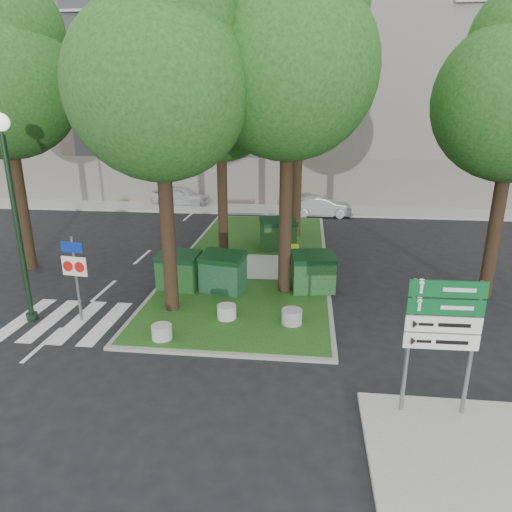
# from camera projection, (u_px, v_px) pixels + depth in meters

# --- Properties ---
(ground) EXTENTS (120.00, 120.00, 0.00)m
(ground) POSITION_uv_depth(u_px,v_px,m) (201.00, 354.00, 12.25)
(ground) COLOR black
(ground) RESTS_ON ground
(median_island) EXTENTS (6.00, 16.00, 0.12)m
(median_island) POSITION_uv_depth(u_px,v_px,m) (254.00, 260.00, 19.75)
(median_island) COLOR #1F4112
(median_island) RESTS_ON ground
(median_kerb) EXTENTS (6.30, 16.30, 0.10)m
(median_kerb) POSITION_uv_depth(u_px,v_px,m) (254.00, 260.00, 19.75)
(median_kerb) COLOR gray
(median_kerb) RESTS_ON ground
(sidewalk_corner) EXTENTS (5.00, 4.00, 0.12)m
(sidewalk_corner) POSITION_uv_depth(u_px,v_px,m) (509.00, 469.00, 8.23)
(sidewalk_corner) COLOR #999993
(sidewalk_corner) RESTS_ON ground
(building_sidewalk) EXTENTS (42.00, 3.00, 0.12)m
(building_sidewalk) POSITION_uv_depth(u_px,v_px,m) (265.00, 209.00, 29.73)
(building_sidewalk) COLOR #999993
(building_sidewalk) RESTS_ON ground
(zebra_crossing) EXTENTS (5.00, 3.00, 0.01)m
(zebra_crossing) POSITION_uv_depth(u_px,v_px,m) (93.00, 322.00, 14.07)
(zebra_crossing) COLOR silver
(zebra_crossing) RESTS_ON ground
(apartment_building) EXTENTS (41.00, 12.00, 16.00)m
(apartment_building) POSITION_uv_depth(u_px,v_px,m) (275.00, 86.00, 34.40)
(apartment_building) COLOR beige
(apartment_building) RESTS_ON ground
(tree_median_near_left) EXTENTS (5.20, 5.20, 10.53)m
(tree_median_near_left) POSITION_uv_depth(u_px,v_px,m) (162.00, 69.00, 12.58)
(tree_median_near_left) COLOR black
(tree_median_near_left) RESTS_ON ground
(tree_median_near_right) EXTENTS (5.60, 5.60, 11.46)m
(tree_median_near_right) POSITION_uv_depth(u_px,v_px,m) (292.00, 50.00, 13.90)
(tree_median_near_right) COLOR black
(tree_median_near_right) RESTS_ON ground
(tree_median_mid) EXTENTS (4.80, 4.80, 9.99)m
(tree_median_mid) POSITION_uv_depth(u_px,v_px,m) (222.00, 91.00, 18.78)
(tree_median_mid) COLOR black
(tree_median_mid) RESTS_ON ground
(tree_median_far) EXTENTS (5.80, 5.80, 11.93)m
(tree_median_far) POSITION_uv_depth(u_px,v_px,m) (302.00, 62.00, 20.87)
(tree_median_far) COLOR black
(tree_median_far) RESTS_ON ground
(tree_street_left) EXTENTS (5.40, 5.40, 11.00)m
(tree_street_left) POSITION_uv_depth(u_px,v_px,m) (4.00, 69.00, 16.54)
(tree_street_left) COLOR black
(tree_street_left) RESTS_ON ground
(dumpster_a) EXTENTS (1.58, 1.20, 1.37)m
(dumpster_a) POSITION_uv_depth(u_px,v_px,m) (179.00, 271.00, 16.26)
(dumpster_a) COLOR #0F3A11
(dumpster_a) RESTS_ON median_island
(dumpster_b) EXTENTS (1.70, 1.35, 1.41)m
(dumpster_b) POSITION_uv_depth(u_px,v_px,m) (223.00, 272.00, 16.05)
(dumpster_b) COLOR #113B21
(dumpster_b) RESTS_ON median_island
(dumpster_c) EXTENTS (1.82, 1.51, 1.45)m
(dumpster_c) POSITION_uv_depth(u_px,v_px,m) (278.00, 234.00, 20.92)
(dumpster_c) COLOR #103610
(dumpster_c) RESTS_ON median_island
(dumpster_d) EXTENTS (1.66, 1.29, 1.41)m
(dumpster_d) POSITION_uv_depth(u_px,v_px,m) (313.00, 272.00, 16.04)
(dumpster_d) COLOR #123C14
(dumpster_d) RESTS_ON median_island
(bollard_left) EXTENTS (0.57, 0.57, 0.40)m
(bollard_left) POSITION_uv_depth(u_px,v_px,m) (162.00, 332.00, 12.75)
(bollard_left) COLOR #A3A49F
(bollard_left) RESTS_ON median_island
(bollard_right) EXTENTS (0.62, 0.62, 0.44)m
(bollard_right) POSITION_uv_depth(u_px,v_px,m) (292.00, 316.00, 13.66)
(bollard_right) COLOR gray
(bollard_right) RESTS_ON median_island
(bollard_mid) EXTENTS (0.59, 0.59, 0.42)m
(bollard_mid) POSITION_uv_depth(u_px,v_px,m) (227.00, 312.00, 14.01)
(bollard_mid) COLOR #A9A9A4
(bollard_mid) RESTS_ON median_island
(litter_bin) EXTENTS (0.39, 0.39, 0.68)m
(litter_bin) POSITION_uv_depth(u_px,v_px,m) (294.00, 253.00, 19.36)
(litter_bin) COLOR yellow
(litter_bin) RESTS_ON median_island
(street_lamp) EXTENTS (0.49, 0.49, 6.17)m
(street_lamp) POSITION_uv_depth(u_px,v_px,m) (12.00, 196.00, 13.06)
(street_lamp) COLOR black
(street_lamp) RESTS_ON ground
(traffic_sign_pole) EXTENTS (0.81, 0.14, 2.70)m
(traffic_sign_pole) POSITION_uv_depth(u_px,v_px,m) (75.00, 268.00, 13.68)
(traffic_sign_pole) COLOR slate
(traffic_sign_pole) RESTS_ON ground
(directional_sign) EXTENTS (1.49, 0.12, 2.98)m
(directional_sign) POSITION_uv_depth(u_px,v_px,m) (442.00, 327.00, 9.13)
(directional_sign) COLOR slate
(directional_sign) RESTS_ON sidewalk_corner
(car_white) EXTENTS (4.11, 1.96, 1.36)m
(car_white) POSITION_uv_depth(u_px,v_px,m) (181.00, 195.00, 31.12)
(car_white) COLOR silver
(car_white) RESTS_ON ground
(car_silver) EXTENTS (3.74, 1.44, 1.22)m
(car_silver) POSITION_uv_depth(u_px,v_px,m) (322.00, 207.00, 27.86)
(car_silver) COLOR #A7ABAF
(car_silver) RESTS_ON ground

